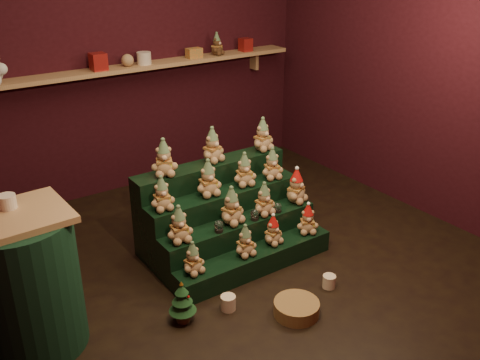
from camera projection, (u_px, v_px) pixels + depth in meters
ground at (244, 265)px, 4.40m from camera, size 4.00×4.00×0.00m
back_wall at (127, 54)px, 5.36m from camera, size 4.00×0.10×2.80m
right_wall at (428, 65)px, 4.89m from camera, size 0.10×4.00×2.80m
back_shelf at (136, 68)px, 5.28m from camera, size 3.60×0.26×0.24m
riser_tier_front at (255, 261)px, 4.28m from camera, size 1.40×0.22×0.18m
riser_tier_midfront at (240, 240)px, 4.41m from camera, size 1.40×0.22×0.36m
riser_tier_midback at (225, 220)px, 4.54m from camera, size 1.40×0.22×0.54m
riser_tier_back at (211, 201)px, 4.67m from camera, size 1.40×0.22×0.72m
teddy_0 at (193, 258)px, 3.92m from camera, size 0.21×0.20×0.25m
teddy_1 at (245, 241)px, 4.15m from camera, size 0.19×0.17×0.26m
teddy_2 at (273, 230)px, 4.31m from camera, size 0.21×0.20×0.25m
teddy_3 at (308, 219)px, 4.47m from camera, size 0.24×0.23×0.26m
teddy_4 at (179, 224)px, 3.98m from camera, size 0.22×0.21×0.29m
teddy_5 at (231, 206)px, 4.24m from camera, size 0.27×0.25×0.31m
teddy_6 at (264, 199)px, 4.39m from camera, size 0.21×0.19×0.28m
teddy_7 at (296, 186)px, 4.59m from camera, size 0.27×0.26×0.30m
teddy_8 at (162, 194)px, 4.07m from camera, size 0.21×0.19×0.27m
teddy_9 at (208, 178)px, 4.30m from camera, size 0.23×0.21×0.30m
teddy_10 at (244, 170)px, 4.48m from camera, size 0.23×0.22×0.28m
teddy_11 at (272, 164)px, 4.61m from camera, size 0.23×0.21×0.27m
teddy_12 at (164, 158)px, 4.22m from camera, size 0.27×0.26×0.30m
teddy_13 at (212, 145)px, 4.49m from camera, size 0.25×0.24×0.29m
teddy_14 at (263, 135)px, 4.74m from camera, size 0.23×0.21×0.29m
snow_globe_a at (219, 226)px, 4.15m from camera, size 0.07×0.07×0.10m
snow_globe_b at (255, 215)px, 4.33m from camera, size 0.07×0.07×0.09m
snow_globe_c at (278, 208)px, 4.46m from camera, size 0.06×0.06×0.08m
side_table at (26, 283)px, 3.35m from camera, size 0.67×0.67×0.96m
table_ornament at (7, 202)px, 3.21m from camera, size 0.11×0.11×0.09m
mini_christmas_tree at (182, 302)px, 3.68m from camera, size 0.19×0.19×0.33m
mug_left at (228, 303)px, 3.84m from camera, size 0.11×0.11×0.11m
mug_right at (329, 281)px, 4.09m from camera, size 0.10×0.10×0.10m
wicker_basket at (296, 308)px, 3.79m from camera, size 0.40×0.40×0.10m
brown_bear at (217, 44)px, 5.68m from camera, size 0.21×0.21×0.23m
gift_tin_red_a at (98, 62)px, 5.02m from camera, size 0.14×0.14×0.16m
gift_tin_cream at (144, 58)px, 5.27m from camera, size 0.14×0.14×0.12m
gift_tin_red_b at (246, 45)px, 5.90m from camera, size 0.12×0.12×0.14m
shelf_plush_ball at (127, 60)px, 5.18m from camera, size 0.12×0.12×0.12m
scarf_gift_box at (194, 53)px, 5.57m from camera, size 0.16×0.10×0.10m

